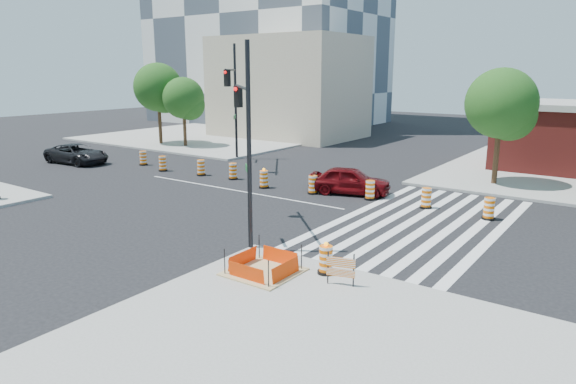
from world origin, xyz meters
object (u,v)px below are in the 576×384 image
object	(u,v)px
signal_pole_nw	(233,92)
red_coupe	(350,180)
signal_pole_se	(245,124)
dark_suv	(77,154)

from	to	relation	value
signal_pole_nw	red_coupe	bearing A→B (deg)	36.43
red_coupe	signal_pole_se	distance (m)	10.01
red_coupe	signal_pole_nw	distance (m)	13.07
dark_suv	signal_pole_nw	world-z (taller)	signal_pole_nw
dark_suv	signal_pole_se	distance (m)	22.57
red_coupe	dark_suv	distance (m)	21.30
signal_pole_se	signal_pole_nw	bearing A→B (deg)	-2.23
signal_pole_se	signal_pole_nw	xyz separation A→B (m)	(-12.02, 12.96, 0.55)
red_coupe	signal_pole_nw	world-z (taller)	signal_pole_nw
dark_suv	signal_pole_se	world-z (taller)	signal_pole_se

